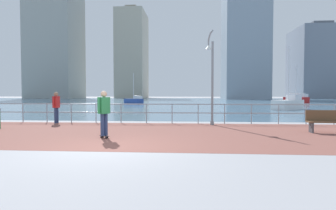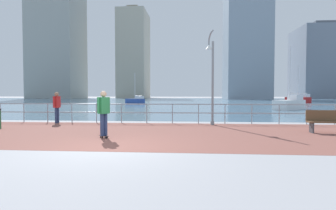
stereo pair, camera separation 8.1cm
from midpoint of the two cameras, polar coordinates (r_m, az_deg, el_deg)
ground at (r=48.25m, az=1.88°, el=0.39°), size 220.00×220.00×0.00m
brick_paving at (r=11.63m, az=-7.08°, el=-5.59°), size 28.00×7.58×0.01m
harbor_water at (r=60.13m, az=2.43°, el=0.76°), size 180.00×88.00×0.00m
waterfront_railing at (r=15.27m, az=-4.20°, el=-0.94°), size 25.25×0.06×1.06m
lamppost at (r=14.71m, az=8.96°, el=6.48°), size 0.45×0.79×4.84m
skateboarder at (r=10.30m, az=-12.72°, el=-0.98°), size 0.39×0.50×1.69m
bystander at (r=16.41m, az=-21.51°, el=0.05°), size 0.30×0.56×1.69m
park_bench at (r=13.18m, az=29.81°, el=-2.87°), size 1.61×0.48×0.92m
sailboat_navy at (r=31.00m, az=23.62°, el=0.26°), size 4.09×4.25×6.33m
sailboat_blue at (r=46.90m, az=-6.58°, el=0.91°), size 3.58×3.01×5.07m
sailboat_teal at (r=55.29m, az=24.99°, el=1.07°), size 3.32×4.90×6.63m
tower_slate at (r=91.58m, az=15.63°, el=14.39°), size 12.58×15.49×43.54m
tower_glass at (r=114.24m, az=28.59°, el=7.48°), size 16.89×17.66×26.63m
tower_concrete at (r=111.26m, az=-6.92°, el=10.02°), size 10.44×16.10×34.90m
tower_beige at (r=109.07m, az=-21.54°, el=11.71°), size 15.93×15.67×41.18m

